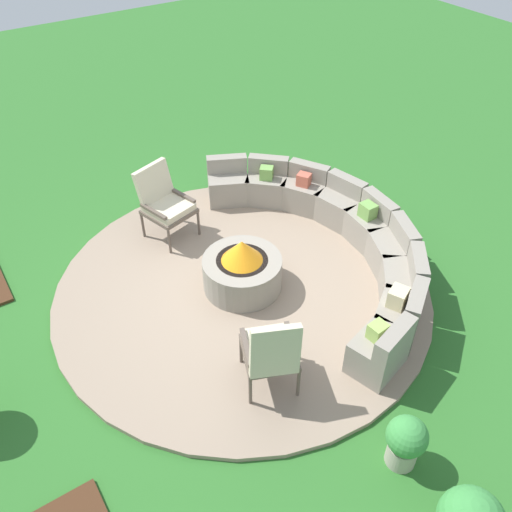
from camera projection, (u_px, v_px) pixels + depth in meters
name	position (u px, v px, depth m)	size (l,w,h in m)	color
ground_plane	(243.00, 289.00, 6.71)	(24.00, 24.00, 0.00)	#2D6B28
patio_circle	(243.00, 287.00, 6.69)	(4.63, 4.63, 0.06)	gray
fire_pit	(242.00, 269.00, 6.50)	(0.97, 0.97, 0.70)	gray
curved_stone_bench	(337.00, 236.00, 6.99)	(4.17, 1.98, 0.66)	gray
lounge_chair_front_left	(164.00, 201.00, 7.15)	(0.74, 0.71, 1.02)	brown
lounge_chair_front_right	(271.00, 351.00, 5.20)	(0.74, 0.70, 1.01)	brown
potted_plant_2	(406.00, 441.00, 4.75)	(0.38, 0.38, 0.59)	#A89E8E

